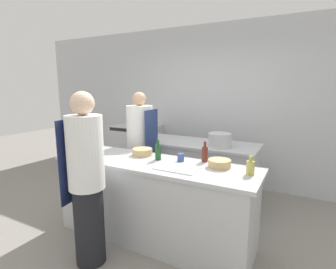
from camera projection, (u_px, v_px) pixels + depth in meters
The scene contains 17 objects.
ground_plane at pixel (154, 237), 3.07m from camera, with size 16.00×16.00×0.00m, color gray.
wall_back at pixel (215, 106), 4.66m from camera, with size 8.00×0.06×2.80m.
prep_counter at pixel (154, 200), 2.99m from camera, with size 2.33×0.71×0.92m.
pass_counter at pixel (193, 171), 4.01m from camera, with size 1.92×0.74×0.92m.
oven_range at pixel (136, 151), 5.14m from camera, with size 0.82×0.72×1.00m.
chef_at_prep_near at pixel (87, 181), 2.50m from camera, with size 0.37×0.36×1.70m.
chef_at_stove at pixel (140, 150), 3.81m from camera, with size 0.39×0.37×1.66m.
bottle_olive_oil at pixel (250, 167), 2.47m from camera, with size 0.08×0.08×0.18m.
bottle_vinegar at pixel (205, 154), 2.89m from camera, with size 0.07×0.07×0.23m.
bottle_wine at pixel (158, 152), 2.97m from camera, with size 0.07×0.07×0.23m.
bottle_cooking_oil at pixel (98, 153), 3.00m from camera, with size 0.06×0.06×0.18m.
bottle_sauce at pixel (94, 147), 3.28m from camera, with size 0.07×0.07×0.19m.
bowl_mixing_large at pixel (219, 163), 2.70m from camera, with size 0.23×0.23×0.08m.
bowl_prep_small at pixel (142, 152), 3.18m from camera, with size 0.24×0.24×0.08m.
cup at pixel (181, 157), 2.91m from camera, with size 0.07×0.07×0.09m.
cutting_board at pixel (177, 168), 2.66m from camera, with size 0.43×0.28×0.01m.
stockpot at pixel (220, 140), 3.58m from camera, with size 0.31×0.31×0.19m.
Camera 1 is at (1.47, -2.39, 1.74)m, focal length 28.00 mm.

